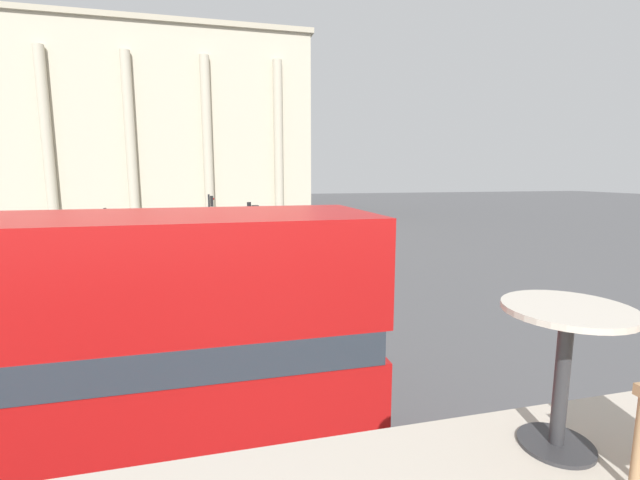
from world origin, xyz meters
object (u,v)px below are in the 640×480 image
Objects in this scene: traffic_light_far at (211,212)px; pedestrian_blue at (274,260)px; pedestrian_black at (250,226)px; plaza_building_left at (143,130)px; cafe_dining_table at (565,345)px; traffic_light_mid at (109,233)px; car_navy at (157,235)px; traffic_light_near at (253,246)px; pedestrian_white at (174,223)px.

pedestrian_blue is at bearing -77.12° from traffic_light_far.
pedestrian_black is at bearing 38.59° from traffic_light_far.
plaza_building_left reaches higher than pedestrian_blue.
traffic_light_mid is at bearing 108.25° from cafe_dining_table.
traffic_light_near is at bearing 76.16° from car_navy.
traffic_light_near reaches higher than pedestrian_blue.
car_navy is at bearing 84.92° from traffic_light_mid.
traffic_light_near is 22.02m from pedestrian_white.
traffic_light_far reaches higher than car_navy.
plaza_building_left is 23.74m from pedestrian_black.
cafe_dining_table is at bearing -79.91° from plaza_building_left.
cafe_dining_table is 11.34m from traffic_light_near.
cafe_dining_table reaches higher than traffic_light_far.
pedestrian_white is (-4.16, 21.57, -1.52)m from traffic_light_near.
cafe_dining_table is 16.31m from pedestrian_blue.
plaza_building_left is at bearing 102.19° from traffic_light_near.
pedestrian_blue is (5.47, -16.76, 0.06)m from pedestrian_white.
cafe_dining_table is 0.43× the size of pedestrian_white.
cafe_dining_table is 29.93m from pedestrian_black.
plaza_building_left is 23.65m from car_navy.
plaza_building_left is at bearing 80.87° from pedestrian_black.
pedestrian_white is 6.37m from pedestrian_black.
plaza_building_left is at bearing 126.72° from pedestrian_white.
plaza_building_left is 10.35× the size of traffic_light_far.
traffic_light_near is at bearing -129.61° from pedestrian_black.
cafe_dining_table reaches higher than pedestrian_blue.
pedestrian_white is at bearing -57.06° from pedestrian_blue.
plaza_building_left is (-8.84, 49.70, 5.59)m from cafe_dining_table.
pedestrian_blue reaches higher than car_navy.
traffic_light_far is at bearing -62.26° from pedestrian_blue.
plaza_building_left is 19.33m from pedestrian_white.
cafe_dining_table is 0.23× the size of traffic_light_mid.
pedestrian_white is (4.14, -16.89, -8.44)m from plaza_building_left.
traffic_light_near reaches higher than traffic_light_far.
traffic_light_mid is 0.76× the size of car_navy.
car_navy is at bearing -47.98° from pedestrian_blue.
cafe_dining_table is 0.22× the size of traffic_light_far.
traffic_light_near reaches higher than car_navy.
traffic_light_far reaches higher than traffic_light_mid.
plaza_building_left is 39.95m from traffic_light_near.
plaza_building_left is 31.91m from traffic_light_mid.
car_navy is (-3.50, 0.43, -1.51)m from traffic_light_far.
pedestrian_white is 1.04× the size of pedestrian_black.
pedestrian_blue is (2.63, -11.52, -1.16)m from traffic_light_far.
traffic_light_far is at bearing -38.64° from pedestrian_white.
pedestrian_blue reaches higher than pedestrian_black.
pedestrian_blue is at bearing 87.26° from cafe_dining_table.
traffic_light_far is at bearing 143.12° from car_navy.
cafe_dining_table is 50.79m from plaza_building_left.
traffic_light_near is 16.38m from traffic_light_far.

